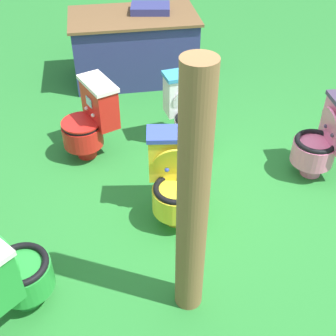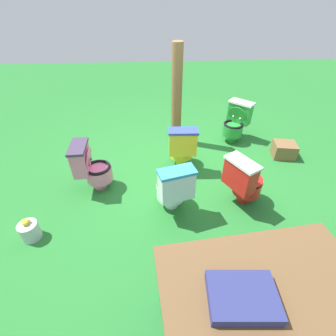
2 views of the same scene
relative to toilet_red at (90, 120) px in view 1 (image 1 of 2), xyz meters
The scene contains 8 objects.
ground 1.19m from the toilet_red, 41.60° to the right, with size 14.00×14.00×0.00m, color #26752D.
toilet_red is the anchor object (origin of this frame).
toilet_yellow 1.13m from the toilet_red, 50.88° to the right, with size 0.44×0.51×0.73m.
toilet_green 1.73m from the toilet_red, 102.86° to the right, with size 0.63×0.63×0.73m.
toilet_pink 2.09m from the toilet_red, 12.11° to the right, with size 0.51×0.44×0.73m.
toilet_white 0.93m from the toilet_red, ahead, with size 0.52×0.58×0.73m.
vendor_table 1.60m from the toilet_red, 74.93° to the left, with size 1.54×1.00×0.85m.
wooden_post 1.91m from the toilet_red, 66.61° to the right, with size 0.18×0.18×1.73m, color brown.
Camera 1 is at (-0.37, -2.69, 2.54)m, focal length 47.27 mm.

